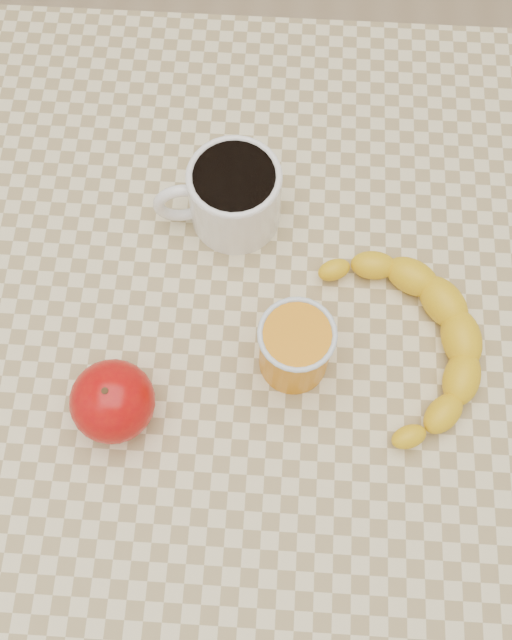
# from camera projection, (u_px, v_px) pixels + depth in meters

# --- Properties ---
(ground) EXTENTS (3.00, 3.00, 0.00)m
(ground) POSITION_uv_depth(u_px,v_px,m) (256.00, 459.00, 1.41)
(ground) COLOR tan
(ground) RESTS_ON ground
(table) EXTENTS (0.80, 0.80, 0.75)m
(table) POSITION_uv_depth(u_px,v_px,m) (256.00, 354.00, 0.79)
(table) COLOR beige
(table) RESTS_ON ground
(coffee_mug) EXTENTS (0.14, 0.11, 0.08)m
(coffee_mug) POSITION_uv_depth(u_px,v_px,m) (232.00, 195.00, 0.72)
(coffee_mug) COLOR white
(coffee_mug) RESTS_ON table
(orange_juice_glass) EXTENTS (0.07, 0.07, 0.08)m
(orange_juice_glass) POSITION_uv_depth(u_px,v_px,m) (295.00, 348.00, 0.66)
(orange_juice_glass) COLOR orange
(orange_juice_glass) RESTS_ON table
(apple) EXTENTS (0.10, 0.10, 0.07)m
(apple) POSITION_uv_depth(u_px,v_px,m) (113.00, 401.00, 0.65)
(apple) COLOR #A50509
(apple) RESTS_ON table
(banana) EXTENTS (0.28, 0.32, 0.04)m
(banana) POSITION_uv_depth(u_px,v_px,m) (408.00, 341.00, 0.69)
(banana) COLOR yellow
(banana) RESTS_ON table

